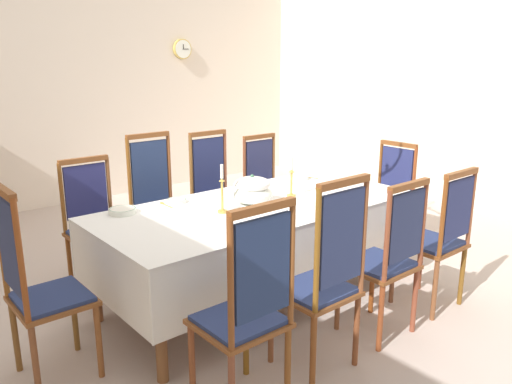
{
  "coord_description": "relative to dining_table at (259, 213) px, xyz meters",
  "views": [
    {
      "loc": [
        -2.4,
        -3.01,
        1.85
      ],
      "look_at": [
        0.05,
        -0.09,
        0.84
      ],
      "focal_mm": 35.75,
      "sensor_mm": 36.0,
      "label": 1
    }
  ],
  "objects": [
    {
      "name": "candlestick_west",
      "position": [
        -0.34,
        0.0,
        0.22
      ],
      "size": [
        0.07,
        0.07,
        0.35
      ],
      "color": "gold",
      "rests_on": "tablecloth"
    },
    {
      "name": "ground",
      "position": [
        0.0,
        0.18,
        -0.72
      ],
      "size": [
        7.18,
        7.0,
        0.04
      ],
      "primitive_type": "cube",
      "color": "#C2B0A5"
    },
    {
      "name": "chair_south_a",
      "position": [
        -0.9,
        -0.97,
        -0.1
      ],
      "size": [
        0.44,
        0.42,
        1.19
      ],
      "color": "brown",
      "rests_on": "ground"
    },
    {
      "name": "spoon_primary",
      "position": [
        -0.56,
        0.46,
        0.08
      ],
      "size": [
        0.03,
        0.18,
        0.01
      ],
      "rotation": [
        0.0,
        0.0,
        -0.01
      ],
      "color": "gold",
      "rests_on": "tablecloth"
    },
    {
      "name": "chair_north_a",
      "position": [
        -0.9,
        0.97,
        -0.13
      ],
      "size": [
        0.44,
        0.42,
        1.08
      ],
      "rotation": [
        0.0,
        0.0,
        3.14
      ],
      "color": "brown",
      "rests_on": "ground"
    },
    {
      "name": "chair_head_east",
      "position": [
        1.63,
        0.0,
        -0.14
      ],
      "size": [
        0.42,
        0.44,
        1.07
      ],
      "rotation": [
        0.0,
        0.0,
        1.57
      ],
      "color": "brown",
      "rests_on": "ground"
    },
    {
      "name": "bowl_near_right",
      "position": [
        0.8,
        0.38,
        0.1
      ],
      "size": [
        0.18,
        0.18,
        0.04
      ],
      "color": "white",
      "rests_on": "tablecloth"
    },
    {
      "name": "dining_table",
      "position": [
        0.0,
        0.0,
        0.0
      ],
      "size": [
        2.46,
        1.13,
        0.77
      ],
      "color": "brown",
      "rests_on": "ground"
    },
    {
      "name": "soup_tureen",
      "position": [
        -0.06,
        0.0,
        0.19
      ],
      "size": [
        0.31,
        0.31,
        0.24
      ],
      "color": "white",
      "rests_on": "tablecloth"
    },
    {
      "name": "candlestick_east",
      "position": [
        0.34,
        0.0,
        0.2
      ],
      "size": [
        0.07,
        0.07,
        0.32
      ],
      "color": "gold",
      "rests_on": "tablecloth"
    },
    {
      "name": "chair_north_b",
      "position": [
        -0.32,
        0.98,
        -0.09
      ],
      "size": [
        0.44,
        0.42,
        1.23
      ],
      "rotation": [
        0.0,
        0.0,
        3.14
      ],
      "color": "brown",
      "rests_on": "ground"
    },
    {
      "name": "chair_head_west",
      "position": [
        -1.64,
        0.0,
        -0.1
      ],
      "size": [
        0.42,
        0.44,
        1.2
      ],
      "rotation": [
        0.0,
        0.0,
        -1.57
      ],
      "color": "brown",
      "rests_on": "ground"
    },
    {
      "name": "mounted_clock",
      "position": [
        1.65,
        3.65,
        1.27
      ],
      "size": [
        0.28,
        0.06,
        0.28
      ],
      "color": "#D1B251"
    },
    {
      "name": "right_wall",
      "position": [
        3.63,
        0.18,
        0.86
      ],
      "size": [
        0.08,
        7.0,
        3.13
      ],
      "primitive_type": "cube",
      "color": "beige",
      "rests_on": "ground"
    },
    {
      "name": "chair_north_d",
      "position": [
        0.93,
        0.97,
        -0.13
      ],
      "size": [
        0.44,
        0.42,
        1.09
      ],
      "rotation": [
        0.0,
        0.0,
        3.14
      ],
      "color": "brown",
      "rests_on": "ground"
    },
    {
      "name": "chair_south_b",
      "position": [
        -0.32,
        -0.98,
        -0.09
      ],
      "size": [
        0.44,
        0.42,
        1.22
      ],
      "color": "brown",
      "rests_on": "ground"
    },
    {
      "name": "spoon_secondary",
      "position": [
        0.92,
        0.41,
        0.08
      ],
      "size": [
        0.07,
        0.17,
        0.01
      ],
      "rotation": [
        0.0,
        0.0,
        0.3
      ],
      "color": "gold",
      "rests_on": "tablecloth"
    },
    {
      "name": "bowl_far_left",
      "position": [
        -0.9,
        0.44,
        0.1
      ],
      "size": [
        0.19,
        0.19,
        0.04
      ],
      "color": "white",
      "rests_on": "tablecloth"
    },
    {
      "name": "chair_north_c",
      "position": [
        0.3,
        0.97,
        -0.1
      ],
      "size": [
        0.44,
        0.42,
        1.19
      ],
      "rotation": [
        0.0,
        0.0,
        3.14
      ],
      "color": "brown",
      "rests_on": "ground"
    },
    {
      "name": "bowl_near_left",
      "position": [
        -0.46,
        0.43,
        0.09
      ],
      "size": [
        0.15,
        0.15,
        0.03
      ],
      "color": "white",
      "rests_on": "tablecloth"
    },
    {
      "name": "back_wall",
      "position": [
        0.0,
        3.72,
        0.86
      ],
      "size": [
        7.18,
        0.08,
        3.13
      ],
      "primitive_type": "cube",
      "color": "silver",
      "rests_on": "ground"
    },
    {
      "name": "chair_south_c",
      "position": [
        0.3,
        -0.97,
        -0.13
      ],
      "size": [
        0.44,
        0.42,
        1.1
      ],
      "color": "brown",
      "rests_on": "ground"
    },
    {
      "name": "chair_south_d",
      "position": [
        0.93,
        -0.97,
        -0.13
      ],
      "size": [
        0.44,
        0.42,
        1.09
      ],
      "color": "brown",
      "rests_on": "ground"
    },
    {
      "name": "tablecloth",
      "position": [
        0.0,
        0.0,
        -0.05
      ],
      "size": [
        2.48,
        1.15,
        0.45
      ],
      "color": "white",
      "rests_on": "dining_table"
    }
  ]
}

